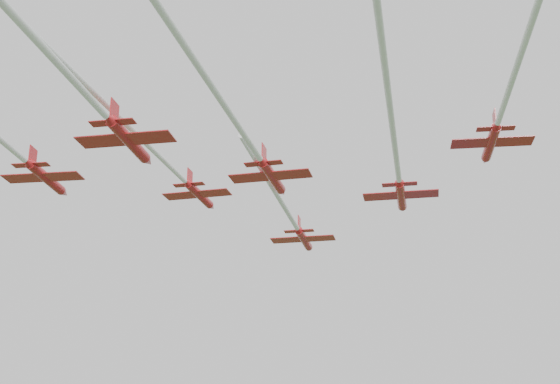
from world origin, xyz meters
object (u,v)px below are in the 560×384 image
(jet_row3_right, at_px, (519,59))
(jet_row3_mid, at_px, (245,136))
(jet_lead, at_px, (293,222))
(jet_row4_left, at_px, (53,58))
(jet_row2_right, at_px, (394,139))
(jet_row2_left, at_px, (164,161))

(jet_row3_right, bearing_deg, jet_row3_mid, 158.82)
(jet_lead, xyz_separation_m, jet_row4_left, (-6.03, -51.14, -1.36))
(jet_row3_right, bearing_deg, jet_row2_right, 122.27)
(jet_row3_mid, bearing_deg, jet_row2_right, 29.39)
(jet_row2_left, distance_m, jet_row2_right, 26.69)
(jet_row4_left, bearing_deg, jet_row2_right, 46.17)
(jet_lead, height_order, jet_row2_right, jet_row2_right)
(jet_lead, distance_m, jet_row2_left, 23.88)
(jet_row2_right, xyz_separation_m, jet_row3_right, (12.78, -14.56, -0.18))
(jet_row4_left, bearing_deg, jet_row3_right, 16.71)
(jet_row2_left, relative_size, jet_row2_right, 0.76)
(jet_row2_left, bearing_deg, jet_lead, 63.90)
(jet_row2_right, height_order, jet_row3_right, jet_row2_right)
(jet_lead, bearing_deg, jet_row3_right, -55.54)
(jet_row3_mid, relative_size, jet_row3_right, 0.80)
(jet_lead, bearing_deg, jet_row2_left, -118.75)
(jet_row4_left, bearing_deg, jet_lead, 77.68)
(jet_row2_right, distance_m, jet_row4_left, 37.33)
(jet_row3_mid, distance_m, jet_row3_right, 27.25)
(jet_lead, relative_size, jet_row4_left, 0.68)
(jet_row3_right, xyz_separation_m, jet_row4_left, (-35.83, -14.69, -2.26))
(jet_row2_right, distance_m, jet_row3_right, 19.37)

